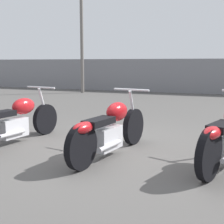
% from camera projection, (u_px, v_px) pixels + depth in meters
% --- Properties ---
extents(ground_plane, '(60.00, 60.00, 0.00)m').
position_uv_depth(ground_plane, '(112.00, 150.00, 5.29)').
color(ground_plane, '#514F4C').
extents(fence_back, '(40.00, 0.04, 1.65)m').
position_uv_depth(fence_back, '(193.00, 76.00, 14.87)').
color(fence_back, gray).
rests_on(fence_back, ground_plane).
extents(light_pole_left, '(0.70, 0.35, 7.04)m').
position_uv_depth(light_pole_left, '(81.00, 4.00, 14.69)').
color(light_pole_left, slate).
rests_on(light_pole_left, ground_plane).
extents(motorcycle_slot_1, '(0.71, 2.14, 0.99)m').
position_uv_depth(motorcycle_slot_1, '(15.00, 120.00, 5.69)').
color(motorcycle_slot_1, black).
rests_on(motorcycle_slot_1, ground_plane).
extents(motorcycle_slot_2, '(0.69, 2.23, 1.01)m').
position_uv_depth(motorcycle_slot_2, '(110.00, 129.00, 4.87)').
color(motorcycle_slot_2, black).
rests_on(motorcycle_slot_2, ground_plane).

